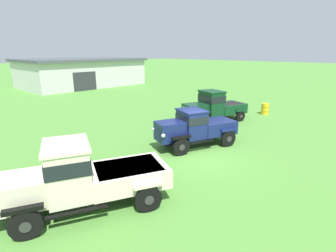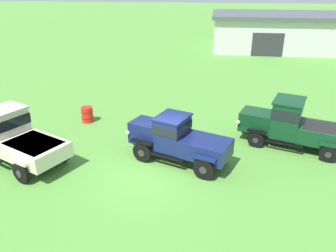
# 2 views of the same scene
# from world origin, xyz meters

# --- Properties ---
(ground_plane) EXTENTS (240.00, 240.00, 0.00)m
(ground_plane) POSITION_xyz_m (0.00, 0.00, 0.00)
(ground_plane) COLOR #518E38
(farm_shed) EXTENTS (16.60, 10.74, 3.96)m
(farm_shed) POSITION_xyz_m (10.06, 29.31, 2.00)
(farm_shed) COLOR silver
(farm_shed) RESTS_ON ground
(vintage_truck_foreground_near) EXTENTS (5.83, 3.92, 2.30)m
(vintage_truck_foreground_near) POSITION_xyz_m (-6.33, 0.19, 1.14)
(vintage_truck_foreground_near) COLOR black
(vintage_truck_foreground_near) RESTS_ON ground
(vintage_truck_second_in_line) EXTENTS (4.78, 3.09, 2.07)m
(vintage_truck_second_in_line) POSITION_xyz_m (0.87, 1.06, 1.10)
(vintage_truck_second_in_line) COLOR black
(vintage_truck_second_in_line) RESTS_ON ground
(vintage_truck_midrow_center) EXTENTS (5.23, 3.25, 2.29)m
(vintage_truck_midrow_center) POSITION_xyz_m (6.04, 3.32, 1.13)
(vintage_truck_midrow_center) COLOR black
(vintage_truck_midrow_center) RESTS_ON ground
(oil_drum_beside_row) EXTENTS (0.63, 0.63, 0.91)m
(oil_drum_beside_row) POSITION_xyz_m (10.79, 1.47, 0.45)
(oil_drum_beside_row) COLOR gold
(oil_drum_beside_row) RESTS_ON ground
(oil_drum_near_fence) EXTENTS (0.66, 0.66, 0.88)m
(oil_drum_near_fence) POSITION_xyz_m (-4.63, 4.70, 0.44)
(oil_drum_near_fence) COLOR red
(oil_drum_near_fence) RESTS_ON ground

